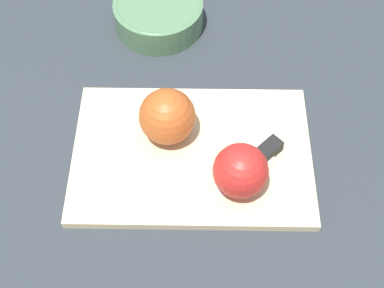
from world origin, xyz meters
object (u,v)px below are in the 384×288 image
object	(u,v)px
apple_half_left	(167,117)
bowl	(158,13)
apple_half_right	(240,171)
knife	(260,156)

from	to	relation	value
apple_half_left	bowl	world-z (taller)	apple_half_left
apple_half_right	knife	xyz separation A→B (m)	(0.03, 0.05, -0.03)
apple_half_left	knife	bearing A→B (deg)	69.20
knife	bowl	distance (m)	0.34
apple_half_right	bowl	distance (m)	0.37
apple_half_left	knife	xyz separation A→B (m)	(0.14, -0.03, -0.03)
apple_half_right	knife	bearing A→B (deg)	-75.41
apple_half_left	knife	distance (m)	0.15
bowl	apple_half_left	bearing A→B (deg)	-76.88
knife	apple_half_right	bearing A→B (deg)	9.06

